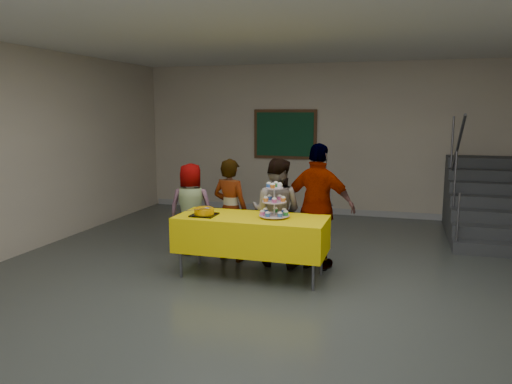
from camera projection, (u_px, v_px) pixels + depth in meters
room_shell at (273, 105)px, 5.07m from camera, size 10.00×10.04×3.02m
bake_table at (251, 233)px, 6.25m from camera, size 1.88×0.78×0.77m
cupcake_stand at (274, 204)px, 6.13m from camera, size 0.38×0.38×0.44m
bear_cake at (204, 211)px, 6.27m from camera, size 0.32×0.36×0.12m
schoolchild_a at (191, 209)px, 7.26m from camera, size 0.72×0.54×1.33m
schoolchild_b at (230, 210)px, 6.91m from camera, size 0.58×0.44×1.43m
schoolchild_c at (276, 212)px, 6.69m from camera, size 0.76×0.62×1.46m
schoolchild_d at (319, 207)px, 6.52m from camera, size 1.03×0.57×1.66m
staircase at (488, 205)px, 8.46m from camera, size 1.30×2.40×2.04m
noticeboard at (285, 134)px, 10.13m from camera, size 1.30×0.05×1.00m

